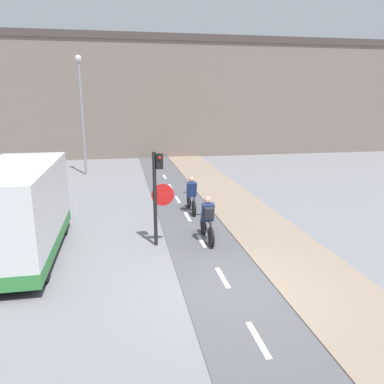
# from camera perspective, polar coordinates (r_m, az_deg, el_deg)

# --- Properties ---
(ground_plane) EXTENTS (120.00, 120.00, 0.00)m
(ground_plane) POSITION_cam_1_polar(r_m,az_deg,el_deg) (9.13, 5.52, -14.35)
(ground_plane) COLOR gray
(bike_lane) EXTENTS (2.17, 60.00, 0.02)m
(bike_lane) POSITION_cam_1_polar(r_m,az_deg,el_deg) (9.13, 5.51, -14.28)
(bike_lane) COLOR #56565B
(bike_lane) RESTS_ON ground_plane
(sidewalk_strip) EXTENTS (2.40, 60.00, 0.05)m
(sidewalk_strip) POSITION_cam_1_polar(r_m,az_deg,el_deg) (9.95, 18.58, -12.41)
(sidewalk_strip) COLOR gray
(sidewalk_strip) RESTS_ON ground_plane
(building_row_background) EXTENTS (60.00, 5.20, 8.82)m
(building_row_background) POSITION_cam_1_polar(r_m,az_deg,el_deg) (30.60, -6.51, 14.13)
(building_row_background) COLOR slate
(building_row_background) RESTS_ON ground_plane
(traffic_light_pole) EXTENTS (0.67, 0.25, 2.85)m
(traffic_light_pole) POSITION_cam_1_polar(r_m,az_deg,el_deg) (11.03, -5.24, 0.58)
(traffic_light_pole) COLOR black
(traffic_light_pole) RESTS_ON ground_plane
(street_lamp_far) EXTENTS (0.36, 0.36, 6.64)m
(street_lamp_far) POSITION_cam_1_polar(r_m,az_deg,el_deg) (22.42, -16.52, 12.83)
(street_lamp_far) COLOR gray
(street_lamp_far) RESTS_ON ground_plane
(cyclist_near) EXTENTS (0.46, 1.72, 1.44)m
(cyclist_near) POSITION_cam_1_polar(r_m,az_deg,el_deg) (11.57, 2.39, -4.27)
(cyclist_near) COLOR black
(cyclist_near) RESTS_ON ground_plane
(cyclist_far) EXTENTS (0.46, 1.69, 1.43)m
(cyclist_far) POSITION_cam_1_polar(r_m,az_deg,el_deg) (14.52, -0.08, -0.62)
(cyclist_far) COLOR black
(cyclist_far) RESTS_ON ground_plane
(van) EXTENTS (1.96, 5.14, 2.59)m
(van) POSITION_cam_1_polar(r_m,az_deg,el_deg) (11.32, -24.85, -2.97)
(van) COLOR silver
(van) RESTS_ON ground_plane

